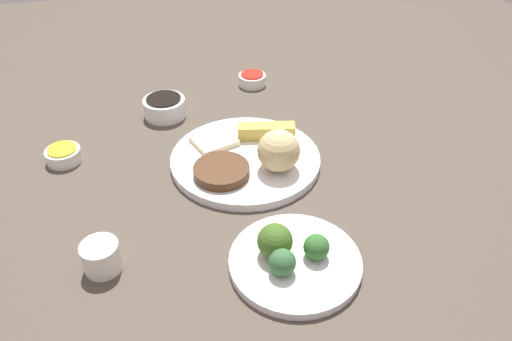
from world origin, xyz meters
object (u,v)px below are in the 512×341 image
Objects in this scene: sauce_ramekin_hot_mustard at (64,155)px; broccoli_plate at (295,262)px; sauce_ramekin_sweet_and_sour at (252,80)px; teacup at (101,257)px; soy_sauce_bowl at (165,108)px; main_plate at (245,158)px.

broccoli_plate is at bearing -135.01° from sauce_ramekin_hot_mustard.
sauce_ramekin_sweet_and_sour reaches higher than broccoli_plate.
sauce_ramekin_hot_mustard is 0.31m from teacup.
teacup is (-0.53, 0.35, 0.01)m from sauce_ramekin_sweet_and_sour.
soy_sauce_bowl reaches higher than broccoli_plate.
teacup reaches higher than main_plate.
broccoli_plate is 0.29m from teacup.
sauce_ramekin_sweet_and_sour is (0.10, -0.22, -0.01)m from soy_sauce_bowl.
teacup is at bearing -165.26° from sauce_ramekin_hot_mustard.
sauce_ramekin_hot_mustard is 1.18× the size of teacup.
sauce_ramekin_hot_mustard is at bearing 44.99° from broccoli_plate.
main_plate is at bearing 3.65° from broccoli_plate.
sauce_ramekin_sweet_and_sour is at bearing -61.53° from sauce_ramekin_hot_mustard.
broccoli_plate is 3.52× the size of teacup.
sauce_ramekin_hot_mustard is at bearing 122.20° from soy_sauce_bowl.
teacup is (0.06, 0.28, 0.02)m from broccoli_plate.
sauce_ramekin_hot_mustard is at bearing 118.47° from sauce_ramekin_sweet_and_sour.
soy_sauce_bowl is at bearing 32.76° from main_plate.
sauce_ramekin_hot_mustard reaches higher than main_plate.
sauce_ramekin_hot_mustard is at bearing 76.39° from main_plate.
sauce_ramekin_hot_mustard reaches higher than broccoli_plate.
teacup reaches higher than broccoli_plate.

